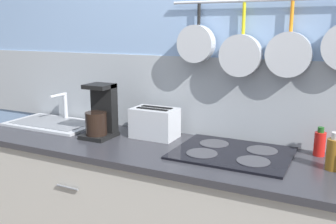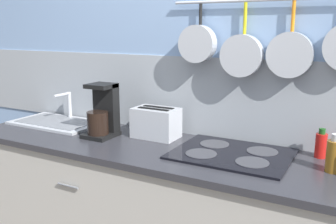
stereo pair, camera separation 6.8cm
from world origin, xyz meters
The scene contains 8 objects.
wall_back centered at (0.00, 0.34, 1.28)m, with size 7.20×0.16×2.60m.
countertop centered at (0.00, 0.00, 0.90)m, with size 3.20×0.61×0.03m.
sink_basin centered at (-1.26, 0.12, 0.93)m, with size 0.60×0.35×0.20m.
coffee_maker centered at (-0.80, 0.03, 1.04)m, with size 0.17×0.19×0.31m.
toaster centered at (-0.51, 0.15, 1.00)m, with size 0.28×0.17×0.18m.
cooktop centered at (-0.01, 0.06, 0.92)m, with size 0.58×0.46×0.01m.
bottle_dish_soap centered at (0.39, 0.24, 0.98)m, with size 0.06×0.06×0.15m.
bottle_vinegar centered at (0.47, 0.06, 0.99)m, with size 0.07×0.07×0.17m.
Camera 1 is at (0.51, -1.71, 1.54)m, focal length 40.00 mm.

